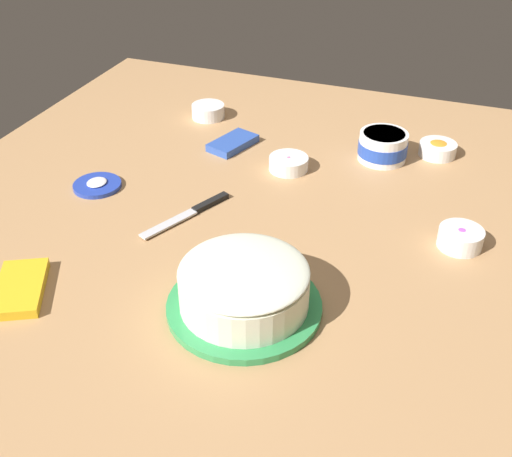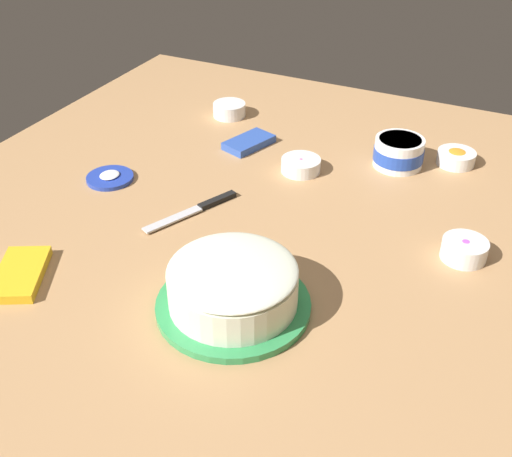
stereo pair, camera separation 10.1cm
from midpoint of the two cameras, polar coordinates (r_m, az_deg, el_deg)
name	(u,v)px [view 2 (the right image)]	position (r m, az deg, el deg)	size (l,w,h in m)	color
ground_plane	(266,214)	(1.38, 2.99, 1.25)	(1.54, 1.54, 0.00)	tan
frosted_cake	(233,288)	(1.11, 0.55, -5.41)	(0.27, 0.27, 0.10)	#339351
frosting_tub	(399,152)	(1.60, 14.44, 6.63)	(0.12, 0.12, 0.07)	white
frosting_tub_lid	(110,178)	(1.53, -11.11, 4.45)	(0.11, 0.11, 0.02)	#233DAD
spreading_knife	(199,208)	(1.39, -3.01, 1.79)	(0.22, 0.12, 0.01)	silver
sprinkle_bowl_green	(229,109)	(1.82, -0.79, 10.58)	(0.09, 0.09, 0.04)	white
sprinkle_bowl_orange	(456,157)	(1.66, 19.18, 6.03)	(0.09, 0.09, 0.04)	white
sprinkle_bowl_rainbow	(464,249)	(1.32, 20.27, -1.77)	(0.09, 0.09, 0.04)	white
sprinkle_bowl_pink	(301,165)	(1.54, 5.93, 5.67)	(0.10, 0.10, 0.03)	white
candy_box_lower	(249,142)	(1.66, 1.12, 7.67)	(0.13, 0.07, 0.02)	#2D51B2
candy_box_upper	(20,274)	(1.26, -18.21, -3.95)	(0.15, 0.08, 0.02)	yellow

